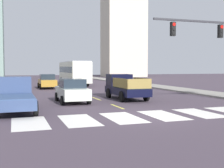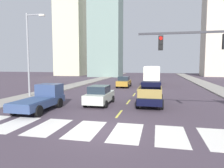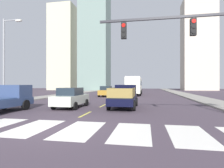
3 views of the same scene
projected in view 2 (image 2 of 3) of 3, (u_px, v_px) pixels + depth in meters
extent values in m
plane|color=#443944|center=(106.00, 131.00, 11.22)|extent=(160.00, 160.00, 0.00)
cube|color=gray|center=(63.00, 88.00, 31.09)|extent=(3.05, 110.00, 0.15)
cube|color=silver|center=(14.00, 124.00, 12.44)|extent=(1.58, 3.37, 0.01)
cube|color=silver|center=(49.00, 127.00, 11.95)|extent=(1.58, 3.37, 0.01)
cube|color=silver|center=(86.00, 129.00, 11.46)|extent=(1.58, 3.37, 0.01)
cube|color=silver|center=(126.00, 132.00, 10.98)|extent=(1.58, 3.37, 0.01)
cube|color=silver|center=(171.00, 135.00, 10.49)|extent=(1.58, 3.37, 0.01)
cube|color=silver|center=(219.00, 139.00, 10.01)|extent=(1.58, 3.37, 0.01)
cube|color=#E1D34B|center=(119.00, 114.00, 15.11)|extent=(0.16, 2.40, 0.01)
cube|color=#E1D34B|center=(128.00, 102.00, 19.97)|extent=(0.16, 2.40, 0.01)
cube|color=#E1D34B|center=(134.00, 95.00, 24.83)|extent=(0.16, 2.40, 0.01)
cube|color=#E1D34B|center=(138.00, 90.00, 29.70)|extent=(0.16, 2.40, 0.01)
cube|color=#E1D34B|center=(141.00, 86.00, 34.56)|extent=(0.16, 2.40, 0.01)
cube|color=#E1D34B|center=(143.00, 83.00, 39.42)|extent=(0.16, 2.40, 0.01)
cube|color=#E1D34B|center=(144.00, 81.00, 44.28)|extent=(0.16, 2.40, 0.01)
cube|color=#E1D34B|center=(146.00, 80.00, 49.14)|extent=(0.16, 2.40, 0.01)
cube|color=black|center=(150.00, 98.00, 18.22)|extent=(1.96, 5.20, 0.56)
cube|color=black|center=(151.00, 87.00, 19.80)|extent=(1.84, 1.60, 1.00)
cube|color=#19232D|center=(151.00, 85.00, 20.22)|extent=(1.72, 0.08, 0.56)
cube|color=black|center=(150.00, 96.00, 17.27)|extent=(1.84, 3.30, 0.06)
cylinder|color=black|center=(141.00, 98.00, 19.98)|extent=(0.22, 0.80, 0.80)
cylinder|color=black|center=(161.00, 98.00, 19.56)|extent=(0.22, 0.80, 0.80)
cylinder|color=black|center=(138.00, 104.00, 16.94)|extent=(0.22, 0.80, 0.80)
cylinder|color=black|center=(162.00, 105.00, 16.52)|extent=(0.22, 0.80, 0.80)
cube|color=olive|center=(139.00, 91.00, 17.43)|extent=(0.06, 3.17, 0.70)
cube|color=olive|center=(161.00, 92.00, 17.04)|extent=(0.06, 3.17, 0.70)
cube|color=olive|center=(149.00, 94.00, 15.70)|extent=(1.80, 0.06, 0.70)
cube|color=navy|center=(39.00, 102.00, 15.93)|extent=(1.96, 5.20, 0.56)
cube|color=navy|center=(49.00, 90.00, 17.51)|extent=(1.84, 1.60, 1.00)
cube|color=#19232D|center=(52.00, 87.00, 17.92)|extent=(1.72, 0.08, 0.56)
cube|color=navy|center=(31.00, 101.00, 14.98)|extent=(1.84, 3.30, 0.06)
cylinder|color=black|center=(39.00, 102.00, 17.68)|extent=(0.22, 0.80, 0.80)
cylinder|color=black|center=(60.00, 103.00, 17.27)|extent=(0.22, 0.80, 0.80)
cylinder|color=black|center=(14.00, 110.00, 14.65)|extent=(0.22, 0.80, 0.80)
cylinder|color=black|center=(39.00, 111.00, 14.23)|extent=(0.22, 0.80, 0.80)
cube|color=silver|center=(152.00, 74.00, 36.94)|extent=(2.50, 10.80, 2.70)
cube|color=#19232D|center=(152.00, 72.00, 36.91)|extent=(2.52, 9.94, 0.80)
cube|color=silver|center=(153.00, 66.00, 36.81)|extent=(2.40, 10.37, 0.12)
cylinder|color=black|center=(146.00, 80.00, 40.59)|extent=(0.22, 1.00, 1.00)
cylinder|color=black|center=(159.00, 81.00, 40.05)|extent=(0.22, 1.00, 1.00)
cylinder|color=black|center=(144.00, 83.00, 34.45)|extent=(0.22, 1.00, 1.00)
cylinder|color=black|center=(160.00, 83.00, 33.91)|extent=(0.22, 1.00, 1.00)
cube|color=#A87928|center=(124.00, 83.00, 32.86)|extent=(1.80, 4.40, 0.76)
cube|color=#1E2833|center=(124.00, 78.00, 32.65)|extent=(1.58, 2.11, 0.64)
cylinder|color=black|center=(120.00, 84.00, 34.41)|extent=(0.22, 0.64, 0.64)
cylinder|color=black|center=(131.00, 85.00, 34.03)|extent=(0.22, 0.64, 0.64)
cylinder|color=black|center=(117.00, 86.00, 31.76)|extent=(0.22, 0.64, 0.64)
cylinder|color=black|center=(128.00, 86.00, 31.38)|extent=(0.22, 0.64, 0.64)
cube|color=beige|center=(100.00, 97.00, 18.57)|extent=(1.80, 4.40, 0.76)
cube|color=#1E2833|center=(99.00, 89.00, 18.36)|extent=(1.58, 2.11, 0.64)
cylinder|color=black|center=(95.00, 98.00, 20.13)|extent=(0.22, 0.64, 0.64)
cylinder|color=black|center=(113.00, 99.00, 19.74)|extent=(0.22, 0.64, 0.64)
cylinder|color=black|center=(85.00, 103.00, 17.47)|extent=(0.22, 0.64, 0.64)
cylinder|color=black|center=(106.00, 104.00, 17.09)|extent=(0.22, 0.64, 0.64)
cube|color=#2D2D33|center=(217.00, 32.00, 11.38)|extent=(8.66, 0.12, 0.12)
cube|color=black|center=(161.00, 43.00, 12.08)|extent=(0.28, 0.24, 0.84)
cylinder|color=red|center=(161.00, 38.00, 11.93)|extent=(0.20, 0.04, 0.20)
cylinder|color=black|center=(161.00, 43.00, 11.95)|extent=(0.20, 0.04, 0.20)
cylinder|color=black|center=(161.00, 47.00, 11.97)|extent=(0.20, 0.04, 0.20)
cylinder|color=gray|center=(28.00, 56.00, 22.21)|extent=(0.20, 0.20, 9.00)
cube|color=gray|center=(34.00, 15.00, 21.62)|extent=(1.80, 0.10, 0.10)
cube|color=silver|center=(42.00, 15.00, 21.43)|extent=(0.60, 0.28, 0.16)
cube|color=gray|center=(106.00, 1.00, 60.75)|extent=(9.19, 8.16, 44.36)
cube|color=beige|center=(222.00, 26.00, 62.08)|extent=(10.33, 7.94, 30.31)
cube|color=beige|center=(71.00, 29.00, 68.11)|extent=(8.87, 8.27, 30.26)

